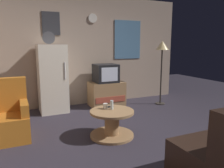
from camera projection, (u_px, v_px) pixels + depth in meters
ground_plane at (132, 139)px, 3.55m from camera, size 12.00×12.00×0.00m
wall_with_art at (86, 51)px, 5.52m from camera, size 5.20×0.12×2.68m
fridge at (52, 78)px, 4.91m from camera, size 0.60×0.62×1.77m
tv_stand at (107, 94)px, 5.48m from camera, size 0.84×0.53×0.59m
crt_tv at (106, 73)px, 5.38m from camera, size 0.54×0.51×0.44m
standing_lamp at (162, 50)px, 5.42m from camera, size 0.32×0.32×1.59m
coffee_table at (112, 123)px, 3.63m from camera, size 0.72×0.72×0.44m
wine_glass at (112, 105)px, 3.65m from camera, size 0.05×0.05×0.15m
mug_ceramic_white at (105, 106)px, 3.69m from camera, size 0.08×0.08×0.09m
remote_control at (109, 107)px, 3.77m from camera, size 0.15×0.06×0.02m
armchair at (6, 118)px, 3.53m from camera, size 0.68×0.68×0.96m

